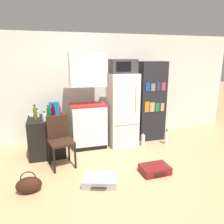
{
  "coord_description": "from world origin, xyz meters",
  "views": [
    {
      "loc": [
        -1.18,
        -3.0,
        1.89
      ],
      "look_at": [
        -0.04,
        0.85,
        0.87
      ],
      "focal_mm": 35.0,
      "sensor_mm": 36.0,
      "label": 1
    }
  ],
  "objects": [
    {
      "name": "bottle_clear_short",
      "position": [
        -1.28,
        1.05,
        0.82
      ],
      "size": [
        0.08,
        0.08,
        0.18
      ],
      "color": "silver",
      "rests_on": "side_table"
    },
    {
      "name": "kitchen_hutch",
      "position": [
        -0.41,
        1.38,
        0.9
      ],
      "size": [
        0.72,
        0.46,
        1.97
      ],
      "color": "white",
      "rests_on": "ground_plane"
    },
    {
      "name": "side_table",
      "position": [
        -1.27,
        1.25,
        0.37
      ],
      "size": [
        0.67,
        0.7,
        0.74
      ],
      "color": "black",
      "rests_on": "ground_plane"
    },
    {
      "name": "bowl",
      "position": [
        -1.51,
        1.45,
        0.76
      ],
      "size": [
        0.14,
        0.14,
        0.04
      ],
      "color": "silver",
      "rests_on": "side_table"
    },
    {
      "name": "wall_back",
      "position": [
        0.2,
        2.0,
        1.2
      ],
      "size": [
        6.4,
        0.1,
        2.4
      ],
      "color": "silver",
      "rests_on": "ground_plane"
    },
    {
      "name": "bottle_ketchup_red",
      "position": [
        -1.0,
        1.44,
        0.83
      ],
      "size": [
        0.09,
        0.09,
        0.22
      ],
      "color": "#AD1914",
      "rests_on": "side_table"
    },
    {
      "name": "bottle_green_tall",
      "position": [
        -1.2,
        1.19,
        0.85
      ],
      "size": [
        0.06,
        0.06,
        0.26
      ],
      "color": "#1E6028",
      "rests_on": "side_table"
    },
    {
      "name": "suitcase_large_flat",
      "position": [
        0.44,
        -0.04,
        0.07
      ],
      "size": [
        0.48,
        0.37,
        0.13
      ],
      "rotation": [
        0.0,
        0.0,
        0.03
      ],
      "color": "maroon",
      "rests_on": "ground_plane"
    },
    {
      "name": "ground_plane",
      "position": [
        0.0,
        0.0,
        0.0
      ],
      "size": [
        24.0,
        24.0,
        0.0
      ],
      "primitive_type": "plane",
      "color": "tan"
    },
    {
      "name": "bookshelf",
      "position": [
        1.08,
        1.44,
        0.9
      ],
      "size": [
        0.6,
        0.33,
        1.79
      ],
      "color": "black",
      "rests_on": "ground_plane"
    },
    {
      "name": "water_bottle_front",
      "position": [
        1.26,
        1.02,
        0.14
      ],
      "size": [
        0.08,
        0.08,
        0.34
      ],
      "color": "silver",
      "rests_on": "ground_plane"
    },
    {
      "name": "bottle_wine_dark",
      "position": [
        -1.12,
        1.11,
        0.87
      ],
      "size": [
        0.08,
        0.08,
        0.3
      ],
      "color": "black",
      "rests_on": "side_table"
    },
    {
      "name": "cereal_box",
      "position": [
        -1.09,
        1.28,
        0.89
      ],
      "size": [
        0.19,
        0.07,
        0.3
      ],
      "color": "#1E66A8",
      "rests_on": "side_table"
    },
    {
      "name": "microwave",
      "position": [
        0.33,
        1.32,
        1.7
      ],
      "size": [
        0.53,
        0.38,
        0.29
      ],
      "color": "#333333",
      "rests_on": "refrigerator"
    },
    {
      "name": "suitcase_small_flat",
      "position": [
        -0.51,
        -0.09,
        0.06
      ],
      "size": [
        0.6,
        0.51,
        0.11
      ],
      "rotation": [
        0.0,
        0.0,
        -0.31
      ],
      "color": "#99999E",
      "rests_on": "ground_plane"
    },
    {
      "name": "water_bottle_middle",
      "position": [
        0.73,
        1.09,
        0.13
      ],
      "size": [
        0.09,
        0.09,
        0.31
      ],
      "color": "silver",
      "rests_on": "ground_plane"
    },
    {
      "name": "chair",
      "position": [
        -1.04,
        0.72,
        0.53
      ],
      "size": [
        0.47,
        0.48,
        0.89
      ],
      "rotation": [
        0.0,
        0.0,
        0.21
      ],
      "color": "black",
      "rests_on": "ground_plane"
    },
    {
      "name": "handbag",
      "position": [
        -1.54,
        -0.03,
        0.12
      ],
      "size": [
        0.36,
        0.2,
        0.33
      ],
      "color": "#33190F",
      "rests_on": "ground_plane"
    },
    {
      "name": "bottle_milk_white",
      "position": [
        -1.41,
        1.37,
        0.81
      ],
      "size": [
        0.06,
        0.06,
        0.16
      ],
      "color": "white",
      "rests_on": "side_table"
    },
    {
      "name": "refrigerator",
      "position": [
        0.33,
        1.32,
        0.78
      ],
      "size": [
        0.58,
        0.59,
        1.56
      ],
      "color": "silver",
      "rests_on": "ground_plane"
    },
    {
      "name": "bottle_olive_oil",
      "position": [
        -1.45,
        1.23,
        0.86
      ],
      "size": [
        0.07,
        0.07,
        0.28
      ],
      "color": "#566619",
      "rests_on": "side_table"
    }
  ]
}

